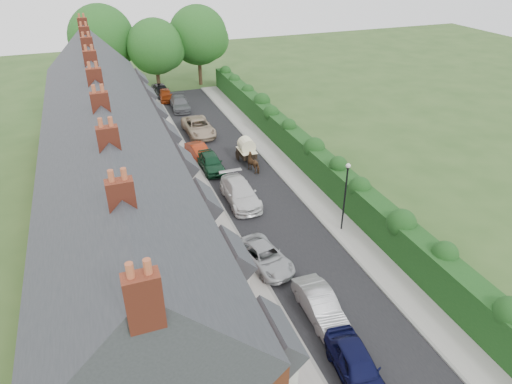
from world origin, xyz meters
TOP-DOWN VIEW (x-y plane):
  - ground at (0.00, 0.00)m, footprint 140.00×140.00m
  - road at (-0.50, 11.00)m, footprint 6.00×58.00m
  - pavement_hedge_side at (3.60, 11.00)m, footprint 2.20×58.00m
  - pavement_house_side at (-4.35, 11.00)m, footprint 1.70×58.00m
  - kerb_hedge_side at (2.55, 11.00)m, footprint 0.18×58.00m
  - kerb_house_side at (-3.55, 11.00)m, footprint 0.18×58.00m
  - hedge at (5.40, 11.00)m, footprint 2.10×58.00m
  - terrace_row at (-10.87, 9.98)m, footprint 9.05×40.50m
  - garden_wall_row at (-5.35, 10.00)m, footprint 0.35×40.35m
  - lamppost at (3.40, 4.00)m, footprint 0.32×0.32m
  - tree_far_left at (-2.65, 40.08)m, footprint 7.14×6.80m
  - tree_far_right at (3.39, 42.08)m, footprint 7.98×7.60m
  - tree_far_back at (-8.59, 43.08)m, footprint 8.40×8.00m
  - car_navy at (-2.05, -6.93)m, footprint 2.28×4.64m
  - car_silver_a at (-1.79, -2.76)m, footprint 1.61×4.41m
  - car_silver_b at (-3.00, 2.25)m, footprint 2.92×4.93m
  - car_white at (-1.97, 10.13)m, footprint 2.28×5.46m
  - car_green at (-2.63, 16.20)m, footprint 1.77×4.38m
  - car_red at (-3.00, 18.94)m, footprint 2.01×4.06m
  - car_beige at (-1.63, 24.59)m, footprint 2.71×5.69m
  - car_grey at (-1.81, 32.83)m, footprint 2.38×5.06m
  - car_black at (-3.00, 38.60)m, footprint 2.20×4.59m
  - horse at (0.84, 14.68)m, footprint 1.38×2.01m
  - horse_cart at (0.84, 16.67)m, footprint 1.45×3.20m
  - car_extra_far at (-2.77, 36.75)m, footprint 1.87×4.11m

SIDE VIEW (x-z plane):
  - ground at x=0.00m, z-range 0.00..0.00m
  - road at x=-0.50m, z-range 0.00..0.02m
  - pavement_hedge_side at x=3.60m, z-range 0.00..0.12m
  - pavement_house_side at x=-4.35m, z-range 0.00..0.12m
  - kerb_hedge_side at x=2.55m, z-range 0.00..0.13m
  - kerb_house_side at x=-3.55m, z-range 0.00..0.13m
  - garden_wall_row at x=-5.35m, z-range -0.09..1.01m
  - car_red at x=-3.00m, z-range 0.00..1.28m
  - car_silver_b at x=-3.00m, z-range 0.00..1.28m
  - car_extra_far at x=-2.77m, z-range 0.00..1.37m
  - car_grey at x=-1.81m, z-range 0.00..1.43m
  - car_silver_a at x=-1.79m, z-range 0.00..1.44m
  - car_green at x=-2.63m, z-range 0.00..1.49m
  - car_black at x=-3.00m, z-range 0.00..1.51m
  - car_navy at x=-2.05m, z-range 0.00..1.52m
  - horse at x=0.84m, z-range 0.00..1.56m
  - car_beige at x=-1.63m, z-range 0.00..1.57m
  - car_white at x=-1.97m, z-range 0.00..1.57m
  - horse_cart at x=0.84m, z-range 0.17..2.47m
  - hedge at x=5.40m, z-range 0.18..3.03m
  - lamppost at x=3.40m, z-range 0.72..5.88m
  - terrace_row at x=-10.87m, z-range -1.28..10.22m
  - tree_far_left at x=-2.65m, z-range 1.07..10.36m
  - tree_far_right at x=3.39m, z-range 1.16..11.47m
  - tree_far_back at x=-8.59m, z-range 1.21..12.03m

